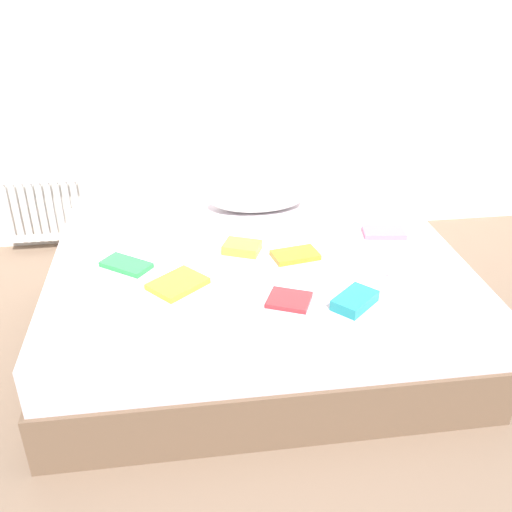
{
  "coord_description": "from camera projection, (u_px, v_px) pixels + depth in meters",
  "views": [
    {
      "loc": [
        -0.35,
        -2.42,
        1.83
      ],
      "look_at": [
        0.0,
        0.05,
        0.48
      ],
      "focal_mm": 40.29,
      "sensor_mm": 36.0,
      "label": 1
    }
  ],
  "objects": [
    {
      "name": "textbook_green",
      "position": [
        126.0,
        265.0,
        2.69
      ],
      "size": [
        0.26,
        0.24,
        0.02
      ],
      "primitive_type": "cube",
      "rotation": [
        0.0,
        0.0,
        -0.64
      ],
      "color": "green",
      "rests_on": "bed"
    },
    {
      "name": "textbook_red",
      "position": [
        289.0,
        300.0,
        2.43
      ],
      "size": [
        0.22,
        0.21,
        0.02
      ],
      "primitive_type": "cube",
      "rotation": [
        0.0,
        0.0,
        -0.42
      ],
      "color": "red",
      "rests_on": "bed"
    },
    {
      "name": "pillow",
      "position": [
        258.0,
        197.0,
        3.25
      ],
      "size": [
        0.55,
        0.27,
        0.16
      ],
      "primitive_type": "ellipsoid",
      "color": "white",
      "rests_on": "bed"
    },
    {
      "name": "bed",
      "position": [
        257.0,
        301.0,
        2.9
      ],
      "size": [
        2.0,
        1.5,
        0.5
      ],
      "color": "brown",
      "rests_on": "ground"
    },
    {
      "name": "textbook_yellow",
      "position": [
        178.0,
        284.0,
        2.54
      ],
      "size": [
        0.29,
        0.29,
        0.03
      ],
      "primitive_type": "cube",
      "rotation": [
        0.0,
        0.0,
        0.7
      ],
      "color": "yellow",
      "rests_on": "bed"
    },
    {
      "name": "textbook_teal",
      "position": [
        355.0,
        301.0,
        2.4
      ],
      "size": [
        0.23,
        0.22,
        0.05
      ],
      "primitive_type": "cube",
      "rotation": [
        0.0,
        0.0,
        0.74
      ],
      "color": "teal",
      "rests_on": "bed"
    },
    {
      "name": "ground_plane",
      "position": [
        257.0,
        340.0,
        3.02
      ],
      "size": [
        8.0,
        8.0,
        0.0
      ],
      "primitive_type": "plane",
      "color": "#7F6651"
    },
    {
      "name": "textbook_lime",
      "position": [
        242.0,
        247.0,
        2.83
      ],
      "size": [
        0.21,
        0.19,
        0.05
      ],
      "primitive_type": "cube",
      "rotation": [
        0.0,
        0.0,
        -0.4
      ],
      "color": "#8CC638",
      "rests_on": "bed"
    },
    {
      "name": "textbook_white",
      "position": [
        422.0,
        280.0,
        2.56
      ],
      "size": [
        0.27,
        0.2,
        0.04
      ],
      "primitive_type": "cube",
      "rotation": [
        0.0,
        0.0,
        0.15
      ],
      "color": "white",
      "rests_on": "bed"
    },
    {
      "name": "textbook_orange",
      "position": [
        295.0,
        255.0,
        2.78
      ],
      "size": [
        0.24,
        0.17,
        0.03
      ],
      "primitive_type": "cube",
      "rotation": [
        0.0,
        0.0,
        0.19
      ],
      "color": "orange",
      "rests_on": "bed"
    },
    {
      "name": "back_wall",
      "position": [
        227.0,
        25.0,
        3.53
      ],
      "size": [
        6.0,
        0.1,
        2.8
      ],
      "primitive_type": "cube",
      "color": "silver",
      "rests_on": "ground"
    },
    {
      "name": "radiator",
      "position": [
        46.0,
        209.0,
        3.77
      ],
      "size": [
        0.54,
        0.04,
        0.45
      ],
      "color": "white",
      "rests_on": "ground"
    },
    {
      "name": "textbook_pink",
      "position": [
        384.0,
        232.0,
        3.0
      ],
      "size": [
        0.23,
        0.16,
        0.02
      ],
      "primitive_type": "cube",
      "rotation": [
        0.0,
        0.0,
        -0.15
      ],
      "color": "pink",
      "rests_on": "bed"
    }
  ]
}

